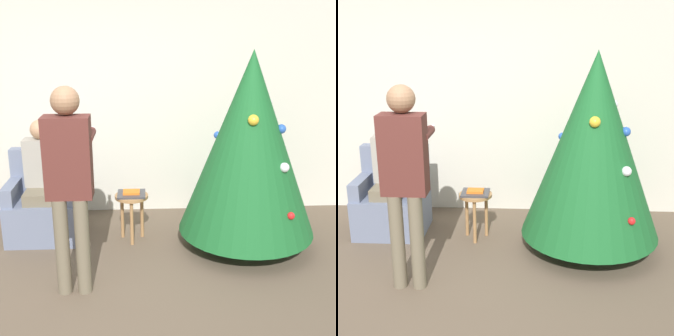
% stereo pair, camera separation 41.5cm
% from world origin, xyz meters
% --- Properties ---
extents(ground_plane, '(14.00, 14.00, 0.00)m').
position_xyz_m(ground_plane, '(0.00, 0.00, 0.00)').
color(ground_plane, brown).
extents(wall_back, '(8.00, 0.06, 2.70)m').
position_xyz_m(wall_back, '(0.00, 2.23, 1.35)').
color(wall_back, beige).
rests_on(wall_back, ground_plane).
extents(christmas_tree, '(1.36, 1.36, 1.97)m').
position_xyz_m(christmas_tree, '(1.35, 1.21, 1.07)').
color(christmas_tree, brown).
rests_on(christmas_tree, ground_plane).
extents(armchair, '(0.73, 0.62, 0.92)m').
position_xyz_m(armchair, '(-0.74, 1.53, 0.33)').
color(armchair, slate).
rests_on(armchair, ground_plane).
extents(person_seated, '(0.36, 0.46, 1.26)m').
position_xyz_m(person_seated, '(-0.74, 1.51, 0.69)').
color(person_seated, '#6B604C').
rests_on(person_seated, ground_plane).
extents(person_standing, '(0.40, 0.57, 1.74)m').
position_xyz_m(person_standing, '(-0.29, 0.45, 1.04)').
color(person_standing, '#6B604C').
rests_on(person_standing, ground_plane).
extents(side_stool, '(0.34, 0.34, 0.50)m').
position_xyz_m(side_stool, '(0.18, 1.37, 0.40)').
color(side_stool, '#A37547').
rests_on(side_stool, ground_plane).
extents(laptop, '(0.29, 0.26, 0.02)m').
position_xyz_m(laptop, '(0.18, 1.37, 0.51)').
color(laptop, '#38383D').
rests_on(laptop, side_stool).
extents(book, '(0.17, 0.13, 0.02)m').
position_xyz_m(book, '(0.18, 1.37, 0.53)').
color(book, orange).
rests_on(book, laptop).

